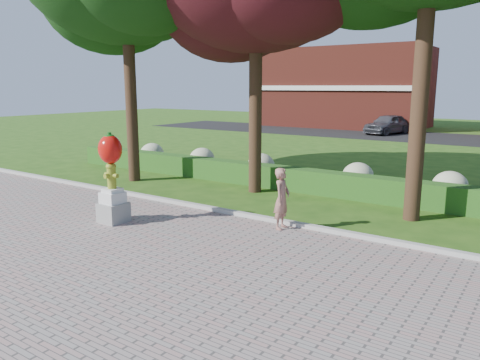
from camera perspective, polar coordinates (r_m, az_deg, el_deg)
The scene contains 10 objects.
ground at distance 10.73m, azimuth -6.58°, elevation -8.60°, with size 100.00×100.00×0.00m, color #254D13.
walkway at distance 8.39m, azimuth -25.45°, elevation -15.46°, with size 40.00×14.00×0.04m, color gray.
curb at distance 13.01m, azimuth 2.12°, elevation -4.60°, with size 40.00×0.18×0.15m, color #ADADA5.
lawn_hedge at distance 16.36m, azimuth 9.64°, elevation -0.26°, with size 24.00×0.70×0.80m, color #1F4A15.
hydrangea_row at distance 17.01m, azimuth 12.82°, elevation 0.58°, with size 20.10×1.10×0.99m.
street at distance 36.38m, azimuth 23.75°, elevation 4.66°, with size 50.00×8.00×0.02m, color black.
building_left at distance 44.80m, azimuth 12.80°, elevation 10.90°, with size 14.00×8.00×7.00m, color maroon.
hydrant_sculpture at distance 12.88m, azimuth -15.40°, elevation 0.55°, with size 0.71×0.67×2.43m.
woman at distance 11.99m, azimuth 5.13°, elevation -2.27°, with size 0.58×0.38×1.59m, color #A26A5C.
parked_car at distance 38.07m, azimuth 17.55°, elevation 6.53°, with size 1.81×4.49×1.53m, color #46474E.
Camera 1 is at (6.67, -7.58, 3.65)m, focal length 35.00 mm.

